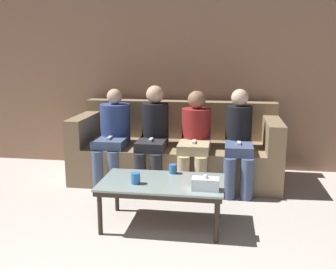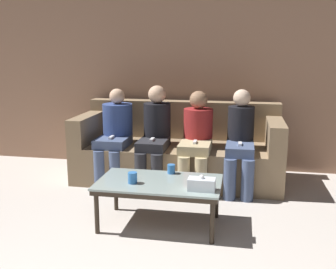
{
  "view_description": "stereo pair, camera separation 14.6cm",
  "coord_description": "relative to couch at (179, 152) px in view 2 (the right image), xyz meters",
  "views": [
    {
      "loc": [
        0.58,
        -0.91,
        1.52
      ],
      "look_at": [
        0.0,
        2.92,
        0.69
      ],
      "focal_mm": 42.0,
      "sensor_mm": 36.0,
      "label": 1
    },
    {
      "loc": [
        0.72,
        -0.89,
        1.52
      ],
      "look_at": [
        0.0,
        2.92,
        0.69
      ],
      "focal_mm": 42.0,
      "sensor_mm": 36.0,
      "label": 2
    }
  ],
  "objects": [
    {
      "name": "coffee_table",
      "position": [
        0.04,
        -1.33,
        0.04
      ],
      "size": [
        1.07,
        0.61,
        0.41
      ],
      "color": "#8C9E99",
      "rests_on": "ground_plane"
    },
    {
      "name": "cup_near_left",
      "position": [
        0.11,
        -1.1,
        0.13
      ],
      "size": [
        0.07,
        0.07,
        0.09
      ],
      "color": "#3372BF",
      "rests_on": "coffee_table"
    },
    {
      "name": "seated_person_mid_left",
      "position": [
        -0.24,
        -0.23,
        0.28
      ],
      "size": [
        0.31,
        0.67,
        1.12
      ],
      "color": "#28282D",
      "rests_on": "ground_plane"
    },
    {
      "name": "couch",
      "position": [
        0.0,
        0.0,
        0.0
      ],
      "size": [
        2.37,
        0.96,
        0.9
      ],
      "color": "#897051",
      "rests_on": "ground_plane"
    },
    {
      "name": "seated_person_right_end",
      "position": [
        0.72,
        -0.25,
        0.25
      ],
      "size": [
        0.31,
        0.7,
        1.1
      ],
      "color": "#47567A",
      "rests_on": "ground_plane"
    },
    {
      "name": "wall_back",
      "position": [
        0.0,
        0.55,
        0.98
      ],
      "size": [
        12.0,
        0.06,
        2.6
      ],
      "color": "#9E755B",
      "rests_on": "ground_plane"
    },
    {
      "name": "cup_near_right",
      "position": [
        -0.17,
        -1.43,
        0.13
      ],
      "size": [
        0.08,
        0.08,
        0.1
      ],
      "color": "#3372BF",
      "rests_on": "coffee_table"
    },
    {
      "name": "tissue_box",
      "position": [
        0.43,
        -1.49,
        0.13
      ],
      "size": [
        0.22,
        0.12,
        0.13
      ],
      "color": "silver",
      "rests_on": "coffee_table"
    },
    {
      "name": "seated_person_mid_right",
      "position": [
        0.24,
        -0.24,
        0.25
      ],
      "size": [
        0.33,
        0.72,
        1.07
      ],
      "color": "tan",
      "rests_on": "ground_plane"
    },
    {
      "name": "seated_person_left_end",
      "position": [
        -0.72,
        -0.21,
        0.26
      ],
      "size": [
        0.35,
        0.65,
        1.08
      ],
      "color": "#47567A",
      "rests_on": "ground_plane"
    }
  ]
}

